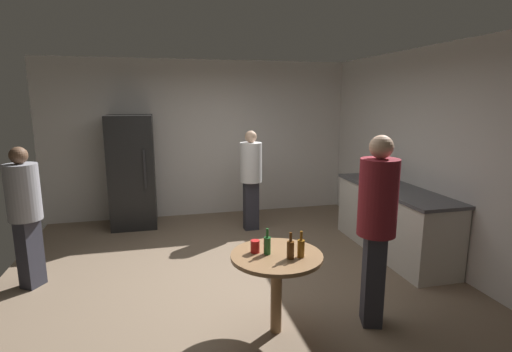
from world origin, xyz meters
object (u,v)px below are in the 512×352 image
object	(u,v)px
wine_bottle_on_counter	(362,169)
person_in_white_shirt	(251,173)
person_in_gray_shirt	(25,207)
beer_bottle_brown	(290,249)
foreground_table	(277,265)
beer_bottle_on_counter	(389,181)
person_in_maroon_shirt	(377,217)
refrigerator	(132,172)
beer_bottle_green	(267,245)
kettle	(380,178)
plastic_cup_red	(255,246)
beer_bottle_amber	(301,248)

from	to	relation	value
wine_bottle_on_counter	person_in_white_shirt	xyz separation A→B (m)	(-1.56, 0.63, -0.10)
wine_bottle_on_counter	person_in_gray_shirt	xyz separation A→B (m)	(-4.35, -0.67, -0.11)
wine_bottle_on_counter	beer_bottle_brown	world-z (taller)	wine_bottle_on_counter
foreground_table	beer_bottle_on_counter	bearing A→B (deg)	36.24
person_in_gray_shirt	person_in_maroon_shirt	distance (m)	3.63
foreground_table	beer_bottle_brown	distance (m)	0.24
wine_bottle_on_counter	person_in_white_shirt	world-z (taller)	person_in_white_shirt
refrigerator	person_in_white_shirt	world-z (taller)	refrigerator
person_in_white_shirt	refrigerator	bearing A→B (deg)	-112.20
beer_bottle_on_counter	person_in_white_shirt	bearing A→B (deg)	139.78
refrigerator	wine_bottle_on_counter	distance (m)	3.60
beer_bottle_green	person_in_white_shirt	world-z (taller)	person_in_white_shirt
person_in_white_shirt	wine_bottle_on_counter	bearing A→B (deg)	64.99
kettle	plastic_cup_red	world-z (taller)	kettle
wine_bottle_on_counter	plastic_cup_red	bearing A→B (deg)	-136.08
refrigerator	beer_bottle_brown	distance (m)	3.82
foreground_table	person_in_maroon_shirt	distance (m)	0.98
person_in_maroon_shirt	refrigerator	bearing A→B (deg)	-37.54
refrigerator	person_in_gray_shirt	size ratio (longest dim) A/B	1.15
beer_bottle_brown	person_in_white_shirt	bearing A→B (deg)	83.65
beer_bottle_on_counter	beer_bottle_brown	size ratio (longest dim) A/B	1.00
beer_bottle_green	person_in_maroon_shirt	bearing A→B (deg)	-5.99
person_in_maroon_shirt	plastic_cup_red	bearing A→B (deg)	10.44
foreground_table	person_in_white_shirt	bearing A→B (deg)	81.67
foreground_table	beer_bottle_amber	world-z (taller)	beer_bottle_amber
person_in_white_shirt	kettle	bearing A→B (deg)	52.92
foreground_table	beer_bottle_brown	world-z (taller)	beer_bottle_brown
plastic_cup_red	person_in_maroon_shirt	xyz separation A→B (m)	(1.07, -0.16, 0.24)
plastic_cup_red	person_in_gray_shirt	distance (m)	2.61
foreground_table	beer_bottle_brown	xyz separation A→B (m)	(0.08, -0.12, 0.19)
plastic_cup_red	person_in_maroon_shirt	world-z (taller)	person_in_maroon_shirt
wine_bottle_on_counter	person_in_white_shirt	distance (m)	1.69
beer_bottle_brown	beer_bottle_green	bearing A→B (deg)	138.36
beer_bottle_green	plastic_cup_red	world-z (taller)	beer_bottle_green
plastic_cup_red	beer_bottle_green	bearing A→B (deg)	-31.41
beer_bottle_amber	wine_bottle_on_counter	bearing A→B (deg)	51.55
refrigerator	wine_bottle_on_counter	world-z (taller)	refrigerator
person_in_white_shirt	person_in_maroon_shirt	bearing A→B (deg)	6.63
kettle	beer_bottle_amber	distance (m)	2.57
plastic_cup_red	person_in_white_shirt	bearing A→B (deg)	77.88
wine_bottle_on_counter	refrigerator	bearing A→B (deg)	159.65
foreground_table	person_in_maroon_shirt	xyz separation A→B (m)	(0.90, -0.08, 0.40)
kettle	person_in_maroon_shirt	bearing A→B (deg)	-121.86
plastic_cup_red	person_in_white_shirt	xyz separation A→B (m)	(0.58, 2.69, 0.12)
foreground_table	beer_bottle_amber	bearing A→B (deg)	-30.80
refrigerator	beer_bottle_on_counter	bearing A→B (deg)	-30.00
beer_bottle_amber	plastic_cup_red	xyz separation A→B (m)	(-0.35, 0.19, -0.03)
wine_bottle_on_counter	person_in_maroon_shirt	size ratio (longest dim) A/B	0.18
foreground_table	beer_bottle_green	xyz separation A→B (m)	(-0.08, 0.03, 0.19)
beer_bottle_amber	beer_bottle_green	bearing A→B (deg)	152.79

